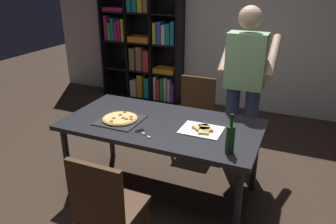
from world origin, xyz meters
TOP-DOWN VIEW (x-y plane):
  - ground_plane at (0.00, 0.00)m, footprint 12.00×12.00m
  - back_wall at (0.00, 2.60)m, footprint 6.40×0.10m
  - dining_table at (0.00, 0.00)m, footprint 1.80×0.93m
  - chair_near_camera at (-0.00, -0.95)m, footprint 0.42×0.42m
  - chair_far_side at (0.00, 0.95)m, footprint 0.42×0.42m
  - bookshelf at (-1.40, 2.38)m, footprint 1.40×0.35m
  - person_serving_pizza at (0.59, 0.73)m, footprint 0.55×0.54m
  - pepperoni_pizza_on_tray at (-0.37, -0.11)m, footprint 0.38×0.38m
  - pizza_slices_on_towel at (0.40, -0.01)m, footprint 0.36×0.28m
  - wine_bottle at (0.70, -0.29)m, footprint 0.07×0.07m
  - kitchen_scissors at (-0.07, -0.26)m, footprint 0.19×0.15m

SIDE VIEW (x-z plane):
  - ground_plane at x=0.00m, z-range 0.00..0.00m
  - chair_near_camera at x=0.00m, z-range 0.06..0.96m
  - chair_far_side at x=0.00m, z-range 0.06..0.96m
  - dining_table at x=0.00m, z-range 0.31..1.06m
  - kitchen_scissors at x=-0.07m, z-range 0.75..0.76m
  - pizza_slices_on_towel at x=0.40m, z-range 0.75..0.78m
  - pepperoni_pizza_on_tray at x=-0.37m, z-range 0.75..0.78m
  - wine_bottle at x=0.70m, z-range 0.71..1.03m
  - bookshelf at x=-1.40m, z-range -0.05..1.90m
  - person_serving_pizza at x=0.59m, z-range 0.12..1.87m
  - back_wall at x=0.00m, z-range 0.00..2.80m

